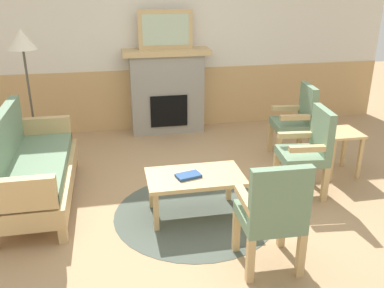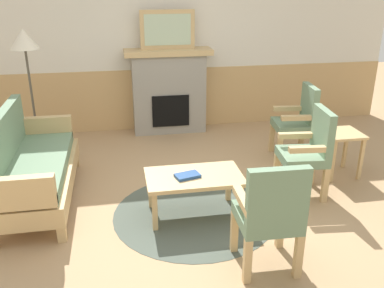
{
  "view_description": "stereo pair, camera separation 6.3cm",
  "coord_description": "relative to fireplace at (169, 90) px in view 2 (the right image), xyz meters",
  "views": [
    {
      "loc": [
        -0.83,
        -3.89,
        2.27
      ],
      "look_at": [
        0.0,
        0.35,
        0.55
      ],
      "focal_mm": 39.31,
      "sensor_mm": 36.0,
      "label": 1
    },
    {
      "loc": [
        -0.77,
        -3.9,
        2.27
      ],
      "look_at": [
        0.0,
        0.35,
        0.55
      ],
      "focal_mm": 39.31,
      "sensor_mm": 36.0,
      "label": 2
    }
  ],
  "objects": [
    {
      "name": "ground_plane",
      "position": [
        0.0,
        -2.35,
        -0.65
      ],
      "size": [
        14.0,
        14.0,
        0.0
      ],
      "primitive_type": "plane",
      "color": "tan"
    },
    {
      "name": "wall_back",
      "position": [
        0.0,
        0.25,
        0.66
      ],
      "size": [
        7.2,
        0.14,
        2.7
      ],
      "color": "silver",
      "rests_on": "ground_plane"
    },
    {
      "name": "fireplace",
      "position": [
        0.0,
        0.0,
        0.0
      ],
      "size": [
        1.3,
        0.44,
        1.28
      ],
      "color": "gray",
      "rests_on": "ground_plane"
    },
    {
      "name": "framed_picture",
      "position": [
        0.0,
        0.0,
        0.91
      ],
      "size": [
        0.8,
        0.04,
        0.56
      ],
      "color": "tan",
      "rests_on": "fireplace"
    },
    {
      "name": "couch",
      "position": [
        -1.71,
        -1.97,
        -0.26
      ],
      "size": [
        0.7,
        1.8,
        0.98
      ],
      "color": "tan",
      "rests_on": "ground_plane"
    },
    {
      "name": "coffee_table",
      "position": [
        -0.08,
        -2.56,
        -0.27
      ],
      "size": [
        0.96,
        0.56,
        0.44
      ],
      "color": "tan",
      "rests_on": "ground_plane"
    },
    {
      "name": "round_rug",
      "position": [
        -0.08,
        -2.56,
        -0.65
      ],
      "size": [
        1.66,
        1.66,
        0.01
      ],
      "primitive_type": "cylinder",
      "color": "#4C564C",
      "rests_on": "ground_plane"
    },
    {
      "name": "book_on_table",
      "position": [
        -0.15,
        -2.58,
        -0.2
      ],
      "size": [
        0.27,
        0.2,
        0.03
      ],
      "primitive_type": "cube",
      "rotation": [
        0.0,
        0.0,
        0.26
      ],
      "color": "navy",
      "rests_on": "coffee_table"
    },
    {
      "name": "armchair_near_fireplace",
      "position": [
        1.23,
        -2.33,
        -0.11
      ],
      "size": [
        0.53,
        0.53,
        0.98
      ],
      "color": "tan",
      "rests_on": "ground_plane"
    },
    {
      "name": "armchair_by_window_left",
      "position": [
        1.54,
        -1.34,
        -0.11
      ],
      "size": [
        0.53,
        0.53,
        0.98
      ],
      "color": "tan",
      "rests_on": "ground_plane"
    },
    {
      "name": "armchair_front_left",
      "position": [
        0.36,
        -3.52,
        -0.11
      ],
      "size": [
        0.49,
        0.49,
        0.98
      ],
      "color": "tan",
      "rests_on": "ground_plane"
    },
    {
      "name": "side_table",
      "position": [
        1.83,
        -1.94,
        -0.22
      ],
      "size": [
        0.44,
        0.44,
        0.55
      ],
      "color": "tan",
      "rests_on": "ground_plane"
    },
    {
      "name": "floor_lamp_by_couch",
      "position": [
        -1.88,
        -0.62,
        0.8
      ],
      "size": [
        0.36,
        0.36,
        1.68
      ],
      "color": "#332D28",
      "rests_on": "ground_plane"
    }
  ]
}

